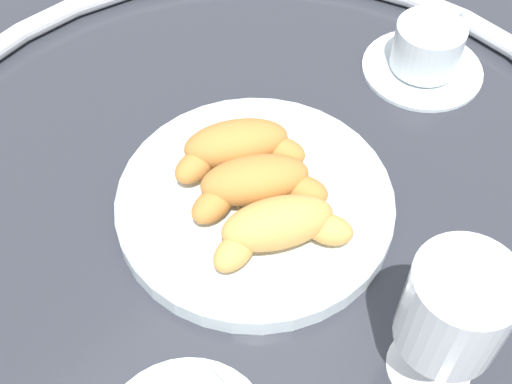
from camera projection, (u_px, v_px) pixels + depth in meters
ground_plane at (255, 210)px, 0.65m from camera, size 2.20×2.20×0.00m
table_chrome_rim at (255, 202)px, 0.64m from camera, size 0.76×0.76×0.02m
pastry_plate at (256, 203)px, 0.64m from camera, size 0.26×0.26×0.02m
croissant_large at (237, 147)px, 0.64m from camera, size 0.12×0.11×0.04m
croissant_small at (257, 185)px, 0.61m from camera, size 0.12×0.11×0.04m
croissant_extra at (279, 227)px, 0.58m from camera, size 0.12×0.11×0.04m
coffee_cup_near at (427, 52)px, 0.75m from camera, size 0.14×0.14×0.06m
juice_glass_left at (453, 314)px, 0.48m from camera, size 0.08×0.08×0.14m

